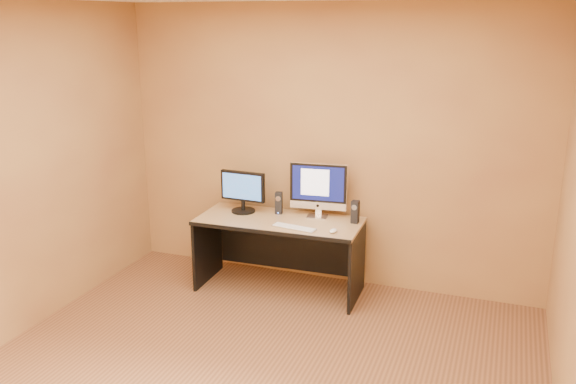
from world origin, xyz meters
name	(u,v)px	position (x,y,z in m)	size (l,w,h in m)	color
walls	(239,208)	(0.00, 0.00, 1.30)	(4.00, 4.00, 2.60)	#A57B42
desk	(279,255)	(-0.34, 1.57, 0.34)	(1.49, 0.65, 0.69)	#A78553
imac	(318,190)	(-0.04, 1.77, 0.95)	(0.53, 0.20, 0.51)	silver
second_monitor	(243,192)	(-0.74, 1.68, 0.88)	(0.45, 0.22, 0.39)	black
speaker_left	(279,203)	(-0.41, 1.75, 0.79)	(0.06, 0.07, 0.20)	black
speaker_right	(355,212)	(0.33, 1.72, 0.79)	(0.06, 0.07, 0.20)	black
keyboard	(294,227)	(-0.13, 1.39, 0.70)	(0.40, 0.11, 0.02)	silver
mouse	(333,231)	(0.22, 1.41, 0.71)	(0.05, 0.09, 0.03)	white
cable_a	(321,214)	(-0.03, 1.86, 0.69)	(0.01, 0.01, 0.20)	black
cable_b	(315,213)	(-0.09, 1.86, 0.69)	(0.01, 0.01, 0.17)	black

